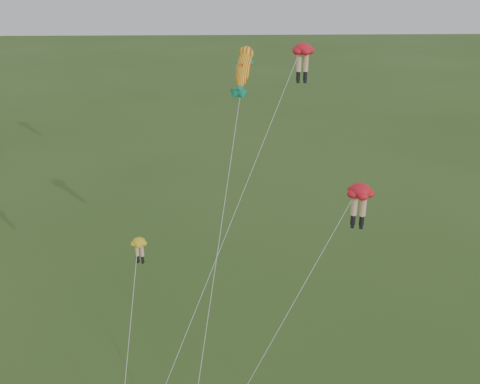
{
  "coord_description": "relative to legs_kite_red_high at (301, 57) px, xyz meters",
  "views": [
    {
      "loc": [
        1.86,
        -22.13,
        24.11
      ],
      "look_at": [
        2.67,
        6.0,
        11.35
      ],
      "focal_mm": 40.0,
      "sensor_mm": 36.0,
      "label": 1
    }
  ],
  "objects": [
    {
      "name": "legs_kite_red_high",
      "position": [
        0.0,
        0.0,
        0.0
      ],
      "size": [
        10.14,
        13.08,
        18.81
      ],
      "rotation": [
        0.0,
        0.0,
        -0.02
      ],
      "color": "red",
      "rests_on": "ground"
    },
    {
      "name": "legs_kite_red_mid",
      "position": [
        1.74,
        -10.16,
        -5.11
      ],
      "size": [
        8.25,
        4.25,
        13.59
      ],
      "rotation": [
        0.0,
        0.0,
        -0.26
      ],
      "color": "red",
      "rests_on": "ground"
    },
    {
      "name": "legs_kite_yellow",
      "position": [
        -9.79,
        -8.14,
        -9.31
      ],
      "size": [
        1.56,
        6.75,
        9.45
      ],
      "rotation": [
        0.0,
        0.0,
        -0.22
      ],
      "color": "yellow",
      "rests_on": "ground"
    },
    {
      "name": "fish_kite",
      "position": [
        -3.78,
        -4.05,
        0.06
      ],
      "size": [
        4.12,
        12.43,
        19.45
      ],
      "rotation": [
        0.79,
        0.0,
        -0.25
      ],
      "color": "yellow",
      "rests_on": "ground"
    }
  ]
}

